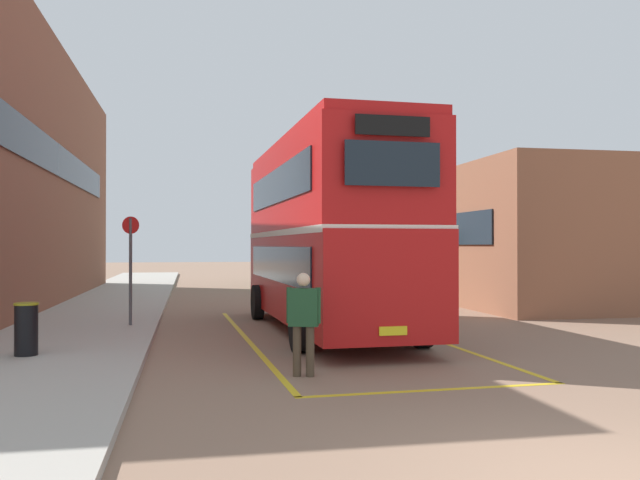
{
  "coord_description": "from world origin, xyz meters",
  "views": [
    {
      "loc": [
        -3.71,
        -5.25,
        2.14
      ],
      "look_at": [
        0.12,
        14.09,
        2.31
      ],
      "focal_mm": 37.15,
      "sensor_mm": 36.0,
      "label": 1
    }
  ],
  "objects_px": {
    "double_decker_bus": "(326,231)",
    "bus_stop_sign": "(131,260)",
    "single_deck_bus": "(309,255)",
    "litter_bin": "(26,329)",
    "pedestrian_boarding": "(304,316)"
  },
  "relations": [
    {
      "from": "litter_bin",
      "to": "bus_stop_sign",
      "type": "bearing_deg",
      "value": 71.7
    },
    {
      "from": "single_deck_bus",
      "to": "litter_bin",
      "type": "relative_size",
      "value": 10.23
    },
    {
      "from": "pedestrian_boarding",
      "to": "double_decker_bus",
      "type": "bearing_deg",
      "value": 74.49
    },
    {
      "from": "double_decker_bus",
      "to": "single_deck_bus",
      "type": "xyz_separation_m",
      "value": [
        3.09,
        19.68,
        -0.87
      ]
    },
    {
      "from": "pedestrian_boarding",
      "to": "bus_stop_sign",
      "type": "bearing_deg",
      "value": 116.41
    },
    {
      "from": "pedestrian_boarding",
      "to": "litter_bin",
      "type": "relative_size",
      "value": 1.77
    },
    {
      "from": "bus_stop_sign",
      "to": "litter_bin",
      "type": "bearing_deg",
      "value": -108.3
    },
    {
      "from": "double_decker_bus",
      "to": "bus_stop_sign",
      "type": "bearing_deg",
      "value": 167.12
    },
    {
      "from": "bus_stop_sign",
      "to": "single_deck_bus",
      "type": "bearing_deg",
      "value": 66.9
    },
    {
      "from": "pedestrian_boarding",
      "to": "litter_bin",
      "type": "bearing_deg",
      "value": 155.13
    },
    {
      "from": "litter_bin",
      "to": "bus_stop_sign",
      "type": "relative_size",
      "value": 0.35
    },
    {
      "from": "single_deck_bus",
      "to": "litter_bin",
      "type": "bearing_deg",
      "value": -112.2
    },
    {
      "from": "double_decker_bus",
      "to": "pedestrian_boarding",
      "type": "height_order",
      "value": "double_decker_bus"
    },
    {
      "from": "pedestrian_boarding",
      "to": "bus_stop_sign",
      "type": "distance_m",
      "value": 7.45
    },
    {
      "from": "pedestrian_boarding",
      "to": "bus_stop_sign",
      "type": "xyz_separation_m",
      "value": [
        -3.29,
        6.63,
        0.8
      ]
    }
  ]
}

